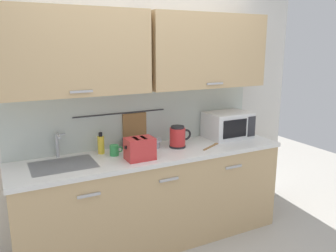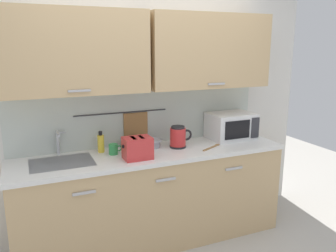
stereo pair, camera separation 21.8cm
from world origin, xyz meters
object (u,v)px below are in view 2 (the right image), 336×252
electric_kettle (178,137)px  mug_by_kettle (114,149)px  toaster (138,148)px  dish_soap_bottle (101,143)px  microwave (231,126)px  mixing_bowl (151,142)px  mug_near_sink (127,143)px  wooden_spoon (213,147)px

electric_kettle → mug_by_kettle: bearing=177.2°
electric_kettle → toaster: bearing=-159.8°
dish_soap_bottle → toaster: bearing=-51.4°
toaster → microwave: bearing=12.5°
electric_kettle → mixing_bowl: (-0.23, 0.11, -0.06)m
dish_soap_bottle → mixing_bowl: size_ratio=0.92×
dish_soap_bottle → mug_by_kettle: (0.09, -0.11, -0.04)m
dish_soap_bottle → mug_near_sink: dish_soap_bottle is taller
electric_kettle → dish_soap_bottle: (-0.71, 0.14, -0.01)m
wooden_spoon → dish_soap_bottle: bearing=165.1°
microwave → electric_kettle: 0.65m
wooden_spoon → electric_kettle: bearing=157.0°
electric_kettle → mug_near_sink: 0.49m
microwave → wooden_spoon: microwave is taller
wooden_spoon → microwave: bearing=32.2°
electric_kettle → wooden_spoon: electric_kettle is taller
dish_soap_bottle → wooden_spoon: size_ratio=0.76×
toaster → mug_by_kettle: toaster is taller
dish_soap_bottle → toaster: (0.25, -0.31, 0.01)m
mug_near_sink → toaster: 0.36m
microwave → dish_soap_bottle: 1.36m
dish_soap_bottle → wooden_spoon: bearing=-14.9°
electric_kettle → mug_near_sink: bearing=157.9°
electric_kettle → mug_by_kettle: size_ratio=1.89×
dish_soap_bottle → mug_near_sink: 0.27m
dish_soap_bottle → microwave: bearing=-2.8°
mug_near_sink → microwave: bearing=-5.7°
dish_soap_bottle → wooden_spoon: 1.06m
microwave → mug_by_kettle: (-1.27, -0.04, -0.09)m
mixing_bowl → mug_by_kettle: mug_by_kettle is taller
microwave → mug_near_sink: 1.10m
mixing_bowl → toaster: 0.37m
microwave → mixing_bowl: size_ratio=2.15×
dish_soap_bottle → mug_by_kettle: bearing=-50.8°
mug_near_sink → mug_by_kettle: bearing=-138.7°
electric_kettle → wooden_spoon: bearing=-23.0°
electric_kettle → mug_near_sink: size_ratio=1.89×
electric_kettle → dish_soap_bottle: 0.73m
toaster → mug_by_kettle: size_ratio=2.13×
mixing_bowl → microwave: bearing=-2.3°
electric_kettle → toaster: 0.50m
mug_by_kettle → wooden_spoon: mug_by_kettle is taller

